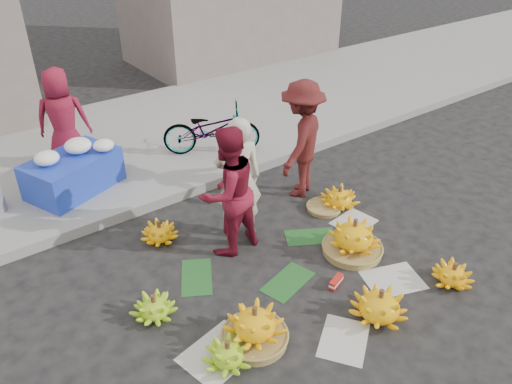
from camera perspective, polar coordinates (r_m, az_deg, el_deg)
ground at (r=6.01m, az=3.17°, el=-8.84°), size 80.00×80.00×0.00m
curb at (r=7.47m, az=-7.56°, el=0.42°), size 40.00×0.25×0.15m
sidewalk at (r=9.18m, az=-14.15°, el=5.72°), size 40.00×4.00×0.12m
newspaper_scatter at (r=5.58m, az=8.51°, el=-12.99°), size 3.20×1.80×0.00m
banana_leaves at (r=6.07m, az=1.23°, el=-8.21°), size 2.00×1.00×0.00m
banana_bunch_0 at (r=5.07m, az=-0.15°, el=-15.15°), size 0.69×0.69×0.45m
banana_bunch_1 at (r=4.95m, az=-3.25°, el=-17.97°), size 0.47×0.47×0.28m
banana_bunch_2 at (r=5.47m, az=13.94°, el=-12.46°), size 0.66×0.66×0.37m
banana_bunch_3 at (r=6.16m, az=21.58°, el=-8.80°), size 0.57×0.57×0.29m
banana_bunch_4 at (r=6.24m, az=11.09°, el=-5.20°), size 0.73×0.73×0.49m
banana_bunch_5 at (r=7.16m, az=9.50°, el=-0.60°), size 0.62×0.62×0.32m
banana_bunch_6 at (r=5.46m, az=-11.54°, el=-12.79°), size 0.47×0.47×0.29m
banana_bunch_7 at (r=6.51m, az=-10.95°, el=-4.56°), size 0.50×0.50×0.29m
basket_spare at (r=7.10m, az=7.77°, el=-1.80°), size 0.48×0.48×0.05m
incense_stack at (r=5.83m, az=9.15°, el=-10.07°), size 0.24×0.14×0.09m
vendor_cream at (r=6.16m, az=-2.03°, el=1.52°), size 0.69×0.56×1.63m
vendor_red at (r=5.88m, az=-3.24°, el=-0.00°), size 0.87×0.71×1.64m
man_striped at (r=7.08m, az=5.21°, el=5.98°), size 1.28×1.12×1.72m
flower_table at (r=7.62m, az=-20.16°, el=2.30°), size 1.46×1.19×0.73m
flower_vendor at (r=8.12m, az=-21.20°, el=7.72°), size 0.91×0.78×1.58m
bicycle at (r=8.20m, az=-5.11°, el=7.14°), size 1.28×1.64×0.83m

